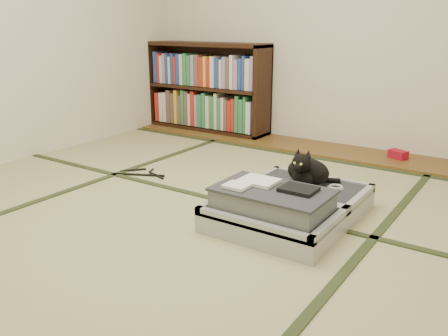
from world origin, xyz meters
The scene contains 9 objects.
floor centered at (0.00, 0.00, 0.00)m, with size 4.50×4.50×0.00m, color tan.
wood_strip centered at (0.00, 2.00, 0.01)m, with size 4.00×0.50×0.02m, color brown.
red_item centered at (0.70, 2.03, 0.06)m, with size 0.15×0.09×0.07m, color #A90D24.
tatami_borders centered at (0.00, 0.49, 0.00)m, with size 4.00×4.50×0.01m.
bookcase centered at (-1.33, 2.07, 0.45)m, with size 1.40×0.32×0.92m.
suitcase centered at (0.50, 0.35, 0.10)m, with size 0.71×0.94×0.28m.
cat centered at (0.48, 0.64, 0.23)m, with size 0.31×0.32×0.25m.
cable_coil centered at (0.66, 0.68, 0.15)m, with size 0.10×0.10×0.02m.
hanger centered at (-0.83, 0.53, 0.01)m, with size 0.41×0.27×0.01m.
Camera 1 is at (1.64, -2.00, 1.12)m, focal length 38.00 mm.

